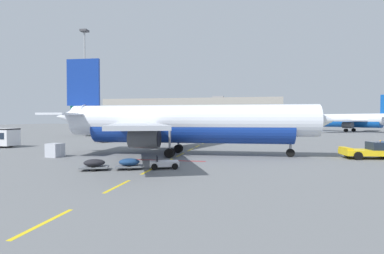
{
  "coord_description": "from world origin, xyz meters",
  "views": [
    {
      "loc": [
        26.81,
        -9.89,
        4.51
      ],
      "look_at": [
        18.93,
        30.07,
        3.4
      ],
      "focal_mm": 28.75,
      "sensor_mm": 36.0,
      "label": 1
    }
  ],
  "objects_px": {
    "fuel_service_truck": "(117,133)",
    "baggage_train": "(130,163)",
    "apron_light_mast_near": "(85,71)",
    "airliner_mid_left": "(346,120)",
    "airliner_foreground": "(186,123)",
    "pushback_tug": "(372,151)",
    "uld_cargo_container": "(55,150)",
    "airliner_far_center": "(126,122)"
  },
  "relations": [
    {
      "from": "airliner_foreground",
      "to": "airliner_mid_left",
      "type": "height_order",
      "value": "same"
    },
    {
      "from": "baggage_train",
      "to": "pushback_tug",
      "type": "bearing_deg",
      "value": 27.08
    },
    {
      "from": "airliner_mid_left",
      "to": "baggage_train",
      "type": "distance_m",
      "value": 100.61
    },
    {
      "from": "airliner_mid_left",
      "to": "uld_cargo_container",
      "type": "height_order",
      "value": "airliner_mid_left"
    },
    {
      "from": "airliner_mid_left",
      "to": "uld_cargo_container",
      "type": "relative_size",
      "value": 16.25
    },
    {
      "from": "airliner_foreground",
      "to": "pushback_tug",
      "type": "xyz_separation_m",
      "value": [
        21.4,
        0.97,
        -3.05
      ]
    },
    {
      "from": "airliner_foreground",
      "to": "fuel_service_truck",
      "type": "height_order",
      "value": "airliner_foreground"
    },
    {
      "from": "pushback_tug",
      "to": "apron_light_mast_near",
      "type": "bearing_deg",
      "value": 148.52
    },
    {
      "from": "airliner_far_center",
      "to": "uld_cargo_container",
      "type": "xyz_separation_m",
      "value": [
        12.01,
        -48.52,
        -2.86
      ]
    },
    {
      "from": "fuel_service_truck",
      "to": "baggage_train",
      "type": "xyz_separation_m",
      "value": [
        15.42,
        -30.64,
        -1.12
      ]
    },
    {
      "from": "fuel_service_truck",
      "to": "apron_light_mast_near",
      "type": "bearing_deg",
      "value": 135.68
    },
    {
      "from": "pushback_tug",
      "to": "apron_light_mast_near",
      "type": "relative_size",
      "value": 0.23
    },
    {
      "from": "airliner_far_center",
      "to": "apron_light_mast_near",
      "type": "distance_m",
      "value": 17.39
    },
    {
      "from": "baggage_train",
      "to": "uld_cargo_container",
      "type": "height_order",
      "value": "uld_cargo_container"
    },
    {
      "from": "uld_cargo_container",
      "to": "apron_light_mast_near",
      "type": "height_order",
      "value": "apron_light_mast_near"
    },
    {
      "from": "airliner_mid_left",
      "to": "airliner_far_center",
      "type": "relative_size",
      "value": 1.01
    },
    {
      "from": "airliner_mid_left",
      "to": "fuel_service_truck",
      "type": "height_order",
      "value": "airliner_mid_left"
    },
    {
      "from": "pushback_tug",
      "to": "baggage_train",
      "type": "height_order",
      "value": "pushback_tug"
    },
    {
      "from": "airliner_far_center",
      "to": "airliner_foreground",
      "type": "bearing_deg",
      "value": -58.64
    },
    {
      "from": "pushback_tug",
      "to": "apron_light_mast_near",
      "type": "distance_m",
      "value": 66.78
    },
    {
      "from": "apron_light_mast_near",
      "to": "airliner_mid_left",
      "type": "bearing_deg",
      "value": 31.04
    },
    {
      "from": "uld_cargo_container",
      "to": "airliner_far_center",
      "type": "bearing_deg",
      "value": 103.9
    },
    {
      "from": "airliner_foreground",
      "to": "fuel_service_truck",
      "type": "relative_size",
      "value": 5.17
    },
    {
      "from": "airliner_foreground",
      "to": "pushback_tug",
      "type": "height_order",
      "value": "airliner_foreground"
    },
    {
      "from": "pushback_tug",
      "to": "fuel_service_truck",
      "type": "bearing_deg",
      "value": 155.03
    },
    {
      "from": "airliner_foreground",
      "to": "uld_cargo_container",
      "type": "distance_m",
      "value": 15.76
    },
    {
      "from": "uld_cargo_container",
      "to": "apron_light_mast_near",
      "type": "bearing_deg",
      "value": 115.93
    },
    {
      "from": "airliner_foreground",
      "to": "apron_light_mast_near",
      "type": "relative_size",
      "value": 1.28
    },
    {
      "from": "airliner_far_center",
      "to": "uld_cargo_container",
      "type": "distance_m",
      "value": 50.07
    },
    {
      "from": "apron_light_mast_near",
      "to": "airliner_far_center",
      "type": "bearing_deg",
      "value": 51.25
    },
    {
      "from": "airliner_mid_left",
      "to": "baggage_train",
      "type": "relative_size",
      "value": 3.46
    },
    {
      "from": "airliner_far_center",
      "to": "apron_light_mast_near",
      "type": "bearing_deg",
      "value": -128.75
    },
    {
      "from": "airliner_mid_left",
      "to": "fuel_service_truck",
      "type": "xyz_separation_m",
      "value": [
        -58.43,
        -60.25,
        -2.3
      ]
    },
    {
      "from": "fuel_service_truck",
      "to": "pushback_tug",
      "type": "bearing_deg",
      "value": -24.97
    },
    {
      "from": "airliner_far_center",
      "to": "fuel_service_truck",
      "type": "bearing_deg",
      "value": -70.49
    },
    {
      "from": "airliner_foreground",
      "to": "pushback_tug",
      "type": "distance_m",
      "value": 21.64
    },
    {
      "from": "pushback_tug",
      "to": "fuel_service_truck",
      "type": "height_order",
      "value": "fuel_service_truck"
    },
    {
      "from": "pushback_tug",
      "to": "airliner_foreground",
      "type": "bearing_deg",
      "value": -177.4
    },
    {
      "from": "airliner_mid_left",
      "to": "apron_light_mast_near",
      "type": "bearing_deg",
      "value": -148.96
    },
    {
      "from": "baggage_train",
      "to": "airliner_mid_left",
      "type": "bearing_deg",
      "value": 64.68
    },
    {
      "from": "airliner_mid_left",
      "to": "fuel_service_truck",
      "type": "distance_m",
      "value": 83.96
    },
    {
      "from": "pushback_tug",
      "to": "airliner_far_center",
      "type": "relative_size",
      "value": 0.21
    }
  ]
}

